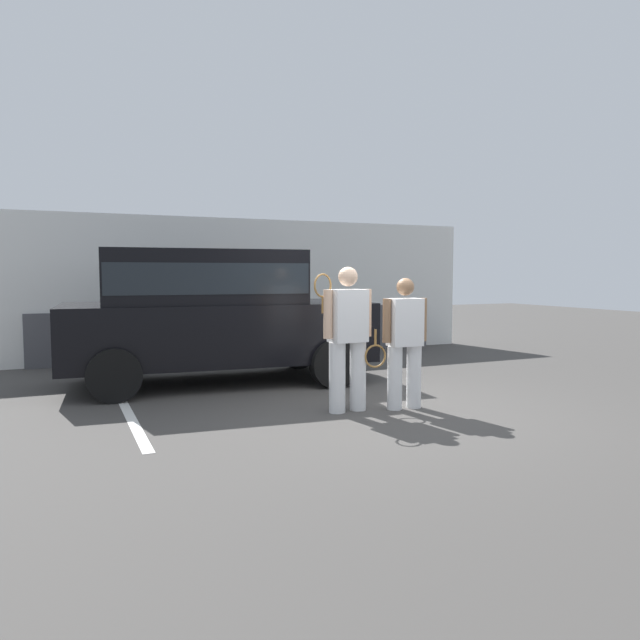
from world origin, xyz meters
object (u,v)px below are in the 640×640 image
parked_suv (212,310)px  tennis_player_woman (404,342)px  tennis_player_man (347,336)px  potted_plant_by_porch (355,332)px

parked_suv → tennis_player_woman: bearing=-51.4°
tennis_player_man → tennis_player_woman: (0.72, -0.16, -0.08)m
tennis_player_man → tennis_player_woman: tennis_player_man is taller
tennis_player_man → potted_plant_by_porch: tennis_player_man is taller
parked_suv → tennis_player_woman: parked_suv is taller
tennis_player_man → potted_plant_by_porch: 5.20m
tennis_player_woman → potted_plant_by_porch: size_ratio=1.96×
tennis_player_woman → potted_plant_by_porch: bearing=-107.1°
tennis_player_man → potted_plant_by_porch: (2.46, 4.56, -0.47)m
potted_plant_by_porch → tennis_player_man: bearing=-118.4°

